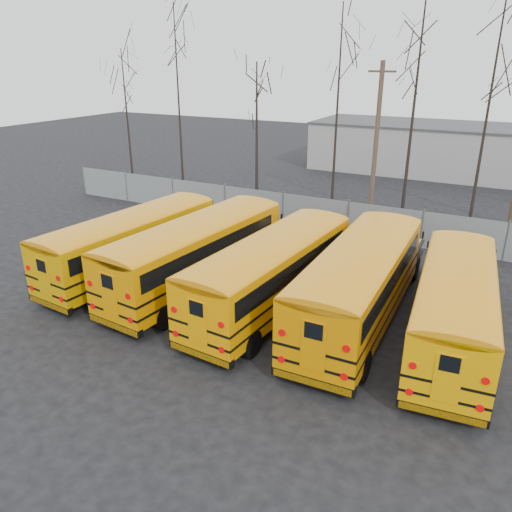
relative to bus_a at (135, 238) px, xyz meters
The scene contains 15 objects.
ground 7.50m from the bus_a, 18.76° to the right, with size 120.00×120.00×0.00m, color black.
fence 11.89m from the bus_a, 54.41° to the left, with size 40.00×0.04×2.00m, color gray.
distant_building 30.96m from the bus_a, 73.28° to the left, with size 22.00×8.00×4.00m, color #9B9B97.
bus_a is the anchor object (origin of this frame).
bus_b 3.42m from the bus_a, ahead, with size 3.62×11.39×3.14m.
bus_c 7.09m from the bus_a, ahead, with size 3.33×11.03×3.04m.
bus_d 10.40m from the bus_a, ahead, with size 2.81×11.34×3.16m.
bus_e 13.69m from the bus_a, ahead, with size 3.32×10.56×2.91m.
utility_pole_left 16.50m from the bus_a, 65.20° to the left, with size 1.64×0.29×9.23m.
tree_0 17.18m from the bus_a, 131.33° to the left, with size 0.26×0.26×10.01m, color black.
tree_1 15.39m from the bus_a, 117.23° to the left, with size 0.26×0.26×12.75m, color black.
tree_2 11.87m from the bus_a, 89.08° to the left, with size 0.26×0.26×9.17m, color black.
tree_3 14.53m from the bus_a, 69.86° to the left, with size 0.26×0.26×12.25m, color black.
tree_4 17.83m from the bus_a, 59.07° to the left, with size 0.26×0.26×12.95m, color black.
tree_5 19.12m from the bus_a, 45.97° to the left, with size 0.26×0.26×12.72m, color black.
Camera 1 is at (7.85, -13.90, 9.34)m, focal length 35.00 mm.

